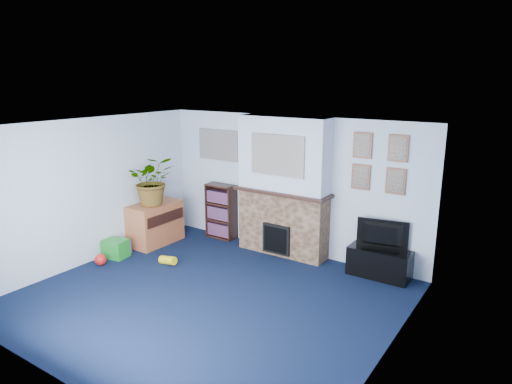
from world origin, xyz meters
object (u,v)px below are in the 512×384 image
Objects in this scene: television at (382,235)px; sideboard at (155,225)px; tv_stand at (379,263)px; bookshelf at (221,212)px.

sideboard is at bearing 2.00° from television.
tv_stand is 1.22× the size of television.
television is at bearing 90.00° from tv_stand.
television is at bearing 12.44° from sideboard.
television is at bearing -1.03° from bookshelf.
television is 0.79× the size of sideboard.
bookshelf is (-3.15, 0.08, 0.28)m from tv_stand.
tv_stand is 4.09m from sideboard.
sideboard is (-3.99, -0.88, -0.33)m from television.
television reaches higher than sideboard.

